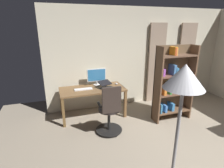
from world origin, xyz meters
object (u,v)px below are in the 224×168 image
object	(u,v)px
computer_keyboard	(83,89)
floor_lamp	(182,99)
office_chair	(110,112)
computer_monitor	(97,76)
computer_mouse	(116,84)
bookshelf	(172,83)
desk	(93,92)
laptop	(107,86)

from	to	relation	value
computer_keyboard	floor_lamp	size ratio (longest dim) A/B	0.22
office_chair	computer_monitor	xyz separation A→B (m)	(-0.01, -1.12, 0.47)
floor_lamp	computer_monitor	bearing A→B (deg)	-90.93
computer_monitor	computer_mouse	size ratio (longest dim) A/B	4.81
computer_keyboard	bookshelf	distance (m)	2.08
desk	computer_keyboard	xyz separation A→B (m)	(0.22, 0.02, 0.10)
computer_monitor	bookshelf	xyz separation A→B (m)	(-1.57, 0.94, -0.08)
office_chair	computer_monitor	distance (m)	1.22
bookshelf	floor_lamp	size ratio (longest dim) A/B	0.93
computer_mouse	laptop	bearing A→B (deg)	33.03
computer_monitor	bookshelf	bearing A→B (deg)	149.19
bookshelf	computer_monitor	bearing A→B (deg)	-30.81
computer_monitor	floor_lamp	size ratio (longest dim) A/B	0.26
desk	laptop	bearing A→B (deg)	164.19
computer_monitor	computer_mouse	distance (m)	0.55
laptop	bookshelf	bearing A→B (deg)	134.98
computer_keyboard	laptop	bearing A→B (deg)	172.19
computer_keyboard	bookshelf	world-z (taller)	bookshelf
office_chair	laptop	xyz separation A→B (m)	(-0.17, -0.78, 0.29)
desk	computer_monitor	world-z (taller)	computer_monitor
laptop	bookshelf	xyz separation A→B (m)	(-1.41, 0.60, 0.11)
office_chair	computer_mouse	world-z (taller)	office_chair
computer_monitor	bookshelf	world-z (taller)	bookshelf
bookshelf	laptop	bearing A→B (deg)	-23.08
computer_keyboard	computer_mouse	size ratio (longest dim) A/B	4.19
computer_keyboard	floor_lamp	world-z (taller)	floor_lamp
office_chair	laptop	bearing A→B (deg)	79.33
desk	computer_mouse	distance (m)	0.67
laptop	computer_mouse	distance (m)	0.39
floor_lamp	desk	bearing A→B (deg)	-87.68
desk	office_chair	distance (m)	0.90
bookshelf	floor_lamp	world-z (taller)	floor_lamp
laptop	computer_mouse	size ratio (longest dim) A/B	4.15
office_chair	bookshelf	xyz separation A→B (m)	(-1.58, -0.18, 0.40)
computer_keyboard	computer_mouse	world-z (taller)	computer_mouse
desk	computer_monitor	distance (m)	0.44
office_chair	laptop	world-z (taller)	office_chair
bookshelf	office_chair	bearing A→B (deg)	6.60
computer_mouse	computer_monitor	bearing A→B (deg)	-14.36
laptop	floor_lamp	xyz separation A→B (m)	(0.21, 2.83, 0.82)
bookshelf	floor_lamp	bearing A→B (deg)	54.04
office_chair	bookshelf	bearing A→B (deg)	8.45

